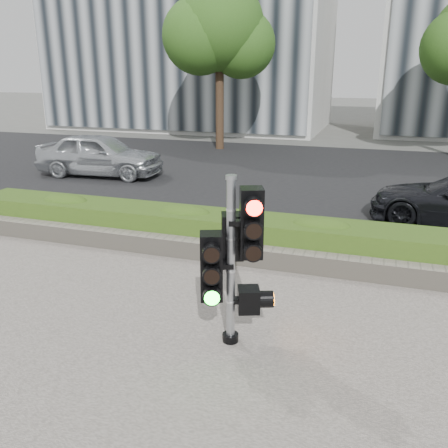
% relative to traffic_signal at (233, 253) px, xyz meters
% --- Properties ---
extents(ground, '(120.00, 120.00, 0.00)m').
position_rel_traffic_signal_xyz_m(ground, '(-0.79, 0.63, -1.24)').
color(ground, '#51514C').
rests_on(ground, ground).
extents(sidewalk, '(16.00, 11.00, 0.03)m').
position_rel_traffic_signal_xyz_m(sidewalk, '(-0.79, -1.87, -1.23)').
color(sidewalk, '#9E9389').
rests_on(sidewalk, ground).
extents(road, '(60.00, 13.00, 0.02)m').
position_rel_traffic_signal_xyz_m(road, '(-0.79, 10.63, -1.23)').
color(road, black).
rests_on(road, ground).
extents(curb, '(60.00, 0.25, 0.12)m').
position_rel_traffic_signal_xyz_m(curb, '(-0.79, 3.78, -1.18)').
color(curb, gray).
rests_on(curb, ground).
extents(stone_wall, '(12.00, 0.32, 0.34)m').
position_rel_traffic_signal_xyz_m(stone_wall, '(-0.79, 2.53, -1.04)').
color(stone_wall, gray).
rests_on(stone_wall, sidewalk).
extents(hedge, '(12.00, 1.00, 0.68)m').
position_rel_traffic_signal_xyz_m(hedge, '(-0.79, 3.18, -0.87)').
color(hedge, olive).
rests_on(hedge, sidewalk).
extents(tree_left, '(4.61, 4.03, 7.34)m').
position_rel_traffic_signal_xyz_m(tree_left, '(-5.31, 15.19, 3.80)').
color(tree_left, black).
rests_on(tree_left, ground).
extents(traffic_signal, '(0.80, 0.70, 2.19)m').
position_rel_traffic_signal_xyz_m(traffic_signal, '(0.00, 0.00, 0.00)').
color(traffic_signal, black).
rests_on(traffic_signal, sidewalk).
extents(car_silver, '(4.28, 1.98, 1.42)m').
position_rel_traffic_signal_xyz_m(car_silver, '(-7.23, 8.40, -0.51)').
color(car_silver, silver).
rests_on(car_silver, road).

